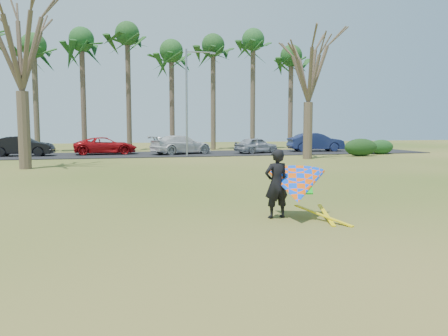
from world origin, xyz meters
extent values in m
plane|color=#2A5011|center=(0.00, 0.00, 0.00)|extent=(100.00, 100.00, 0.00)
cube|color=black|center=(0.00, 25.00, 0.03)|extent=(46.00, 7.00, 0.06)
cylinder|color=#493C2B|center=(-10.00, 31.00, 4.50)|extent=(0.48, 0.48, 9.00)
ellipsoid|color=#184318|center=(-10.00, 31.00, 9.30)|extent=(4.84, 4.84, 3.08)
cylinder|color=#4E3D2F|center=(-6.00, 31.00, 4.85)|extent=(0.48, 0.48, 9.70)
ellipsoid|color=#19481B|center=(-6.00, 31.00, 10.00)|extent=(4.84, 4.84, 3.08)
cylinder|color=#4A392C|center=(-2.00, 31.00, 5.20)|extent=(0.48, 0.48, 10.40)
ellipsoid|color=#1A4318|center=(-2.00, 31.00, 10.70)|extent=(4.84, 4.84, 3.08)
cylinder|color=#49382C|center=(2.00, 31.00, 4.50)|extent=(0.48, 0.48, 9.00)
ellipsoid|color=#1B4619|center=(2.00, 31.00, 9.30)|extent=(4.84, 4.84, 3.08)
cylinder|color=#493C2C|center=(6.00, 31.00, 4.85)|extent=(0.48, 0.48, 9.70)
ellipsoid|color=#174019|center=(6.00, 31.00, 10.00)|extent=(4.84, 4.84, 3.08)
cylinder|color=#493D2C|center=(10.00, 31.00, 5.20)|extent=(0.48, 0.48, 10.40)
ellipsoid|color=#1B4C1F|center=(10.00, 31.00, 10.70)|extent=(4.84, 4.84, 3.08)
cylinder|color=#4C3D2D|center=(14.00, 31.00, 4.50)|extent=(0.48, 0.48, 9.00)
ellipsoid|color=#1D4819|center=(14.00, 31.00, 9.30)|extent=(4.84, 4.84, 3.08)
cylinder|color=#4D3D2E|center=(-8.00, 15.00, 2.10)|extent=(0.64, 0.64, 4.20)
cylinder|color=#4B3B2D|center=(10.00, 18.00, 1.99)|extent=(0.64, 0.64, 3.99)
cylinder|color=gray|center=(2.00, 22.00, 4.00)|extent=(0.16, 0.16, 8.00)
cylinder|color=gray|center=(3.00, 22.00, 7.80)|extent=(2.00, 0.10, 0.10)
cube|color=gray|center=(4.00, 22.00, 7.75)|extent=(0.40, 0.18, 0.12)
ellipsoid|color=black|center=(15.17, 19.58, 0.68)|extent=(2.72, 1.23, 1.36)
ellipsoid|color=#163D18|center=(17.98, 21.15, 0.60)|extent=(2.16, 1.02, 1.20)
imported|color=black|center=(-10.09, 24.99, 0.80)|extent=(4.59, 1.88, 1.48)
imported|color=#A90D11|center=(-4.03, 25.60, 0.74)|extent=(5.06, 2.59, 1.37)
imported|color=silver|center=(1.94, 24.65, 0.81)|extent=(5.58, 3.96, 1.50)
imported|color=#999DA6|center=(8.19, 24.23, 0.72)|extent=(4.17, 2.94, 1.32)
imported|color=navy|center=(14.21, 25.47, 0.88)|extent=(5.08, 2.13, 1.63)
imported|color=black|center=(0.84, -0.21, 0.89)|extent=(0.69, 0.49, 1.77)
cone|color=#0548F9|center=(1.29, -0.46, 0.85)|extent=(2.13, 2.39, 2.02)
cube|color=#0CBF19|center=(1.41, -0.54, 0.80)|extent=(0.62, 0.60, 0.24)
cube|color=yellow|center=(1.84, -0.81, 0.01)|extent=(0.85, 1.66, 0.28)
cube|color=yellow|center=(2.04, -0.61, 0.01)|extent=(0.56, 1.76, 0.22)
camera|label=1|loc=(-3.08, -10.62, 2.37)|focal=35.00mm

